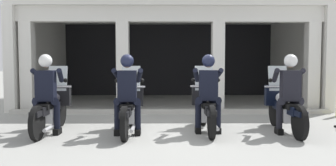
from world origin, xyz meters
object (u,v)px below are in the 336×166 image
police_officer_far_left (46,87)px  police_officer_far_right (290,87)px  motorcycle_far_left (52,107)px  motorcycle_far_right (284,107)px  motorcycle_center_right (206,107)px  police_officer_center_right (208,87)px  motorcycle_center_left (129,108)px  police_officer_center_left (127,87)px

police_officer_far_left → police_officer_far_right: same height
motorcycle_far_left → motorcycle_far_right: (4.80, -0.03, 0.00)m
motorcycle_center_right → police_officer_far_right: police_officer_far_right is taller
police_officer_center_right → motorcycle_far_right: size_ratio=0.78×
motorcycle_far_left → police_officer_far_left: bearing=-95.1°
motorcycle_center_left → police_officer_center_right: (1.60, -0.12, 0.44)m
police_officer_center_right → motorcycle_center_left: bearing=160.2°
motorcycle_far_left → motorcycle_far_right: same height
police_officer_center_left → motorcycle_far_right: (3.20, 0.32, -0.44)m
police_officer_center_left → police_officer_far_right: bearing=-5.9°
police_officer_far_left → police_officer_center_right: bearing=-3.1°
police_officer_far_left → police_officer_far_right: (4.80, -0.03, 0.00)m
police_officer_far_left → police_officer_center_left: (1.60, -0.07, 0.00)m
motorcycle_far_left → police_officer_far_left: police_officer_far_left is taller
police_officer_center_right → police_officer_far_right: same height
motorcycle_far_left → motorcycle_center_left: size_ratio=1.00×
motorcycle_far_left → police_officer_center_left: bearing=-17.2°
police_officer_far_left → motorcycle_center_left: bearing=2.9°
motorcycle_center_left → police_officer_far_right: (3.20, -0.24, 0.44)m
police_officer_center_left → motorcycle_center_right: bearing=8.9°
motorcycle_center_left → police_officer_far_right: 3.23m
motorcycle_far_right → police_officer_far_right: police_officer_far_right is taller
motorcycle_far_right → police_officer_far_right: bearing=-104.1°
motorcycle_far_right → police_officer_center_left: bearing=171.9°
motorcycle_center_right → motorcycle_far_left: bearing=166.3°
police_officer_far_left → police_officer_center_right: size_ratio=1.00×
motorcycle_far_left → police_officer_far_right: size_ratio=1.29×
motorcycle_far_left → motorcycle_center_right: same height
motorcycle_center_left → motorcycle_far_right: bearing=-5.9°
police_officer_center_right → police_officer_far_left: bearing=166.3°
motorcycle_far_right → motorcycle_center_right: bearing=161.9°
police_officer_center_right → motorcycle_center_right: bearing=74.4°
police_officer_center_right → motorcycle_far_right: bearing=-9.5°
police_officer_far_left → motorcycle_center_right: (3.20, 0.38, -0.44)m
motorcycle_far_left → police_officer_far_right: 4.82m
motorcycle_center_right → police_officer_center_right: police_officer_center_right is taller
motorcycle_far_left → motorcycle_far_right: bearing=-5.1°
police_officer_far_left → motorcycle_center_right: size_ratio=0.78×
motorcycle_center_right → police_officer_far_right: 1.70m
police_officer_far_left → police_officer_center_left: bearing=-7.2°
police_officer_far_left → police_officer_far_right: bearing=-5.1°
police_officer_center_right → motorcycle_far_right: police_officer_center_right is taller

